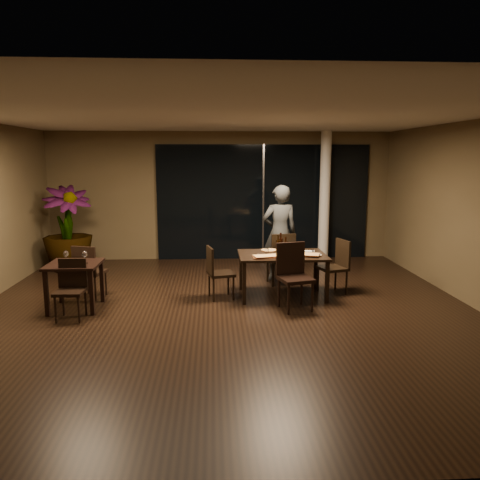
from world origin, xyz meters
name	(u,v)px	position (x,y,z in m)	size (l,w,h in m)	color
ground	(226,312)	(0.00, 0.00, 0.00)	(8.00, 8.00, 0.00)	black
wall_back	(221,196)	(0.00, 4.05, 1.50)	(8.00, 0.10, 3.00)	brown
wall_front	(243,293)	(0.00, -4.05, 1.50)	(8.00, 0.10, 3.00)	brown
ceiling	(225,114)	(0.00, 0.00, 3.02)	(8.00, 8.00, 0.04)	silver
window_panel	(263,202)	(1.00, 3.96, 1.35)	(5.00, 0.06, 2.70)	black
column	(325,197)	(2.40, 3.65, 1.50)	(0.24, 0.24, 3.00)	white
main_table	(282,258)	(1.00, 0.80, 0.68)	(1.50, 1.00, 0.75)	black
side_table	(74,271)	(-2.40, 0.30, 0.62)	(0.80, 0.80, 0.75)	black
chair_main_far	(281,256)	(1.09, 1.52, 0.56)	(0.53, 0.53, 1.01)	black
chair_main_near	(293,272)	(1.08, 0.15, 0.59)	(0.59, 0.59, 1.05)	black
chair_main_left	(216,270)	(-0.14, 0.72, 0.51)	(0.50, 0.50, 0.91)	black
chair_main_right	(337,263)	(2.01, 0.95, 0.54)	(0.55, 0.55, 0.96)	black
chair_side_far	(88,269)	(-2.33, 0.84, 0.52)	(0.54, 0.54, 0.94)	black
chair_side_near	(71,286)	(-2.33, -0.13, 0.50)	(0.42, 0.42, 0.89)	black
diner	(280,233)	(1.12, 1.96, 0.94)	(0.64, 0.42, 1.88)	#2C2F31
potted_plant	(67,228)	(-3.31, 3.02, 0.91)	(0.99, 0.99, 1.81)	#174617
pizza_board_left	(268,257)	(0.72, 0.53, 0.76)	(0.53, 0.27, 0.01)	#442616
pizza_board_right	(303,255)	(1.33, 0.65, 0.76)	(0.58, 0.29, 0.01)	#482C17
oblong_pizza_left	(268,256)	(0.72, 0.53, 0.77)	(0.46, 0.21, 0.02)	maroon
oblong_pizza_right	(303,254)	(1.33, 0.65, 0.77)	(0.54, 0.25, 0.02)	maroon
round_pizza	(269,250)	(0.81, 1.11, 0.76)	(0.28, 0.28, 0.01)	#B31B13
bottle_a	(278,244)	(0.93, 0.87, 0.92)	(0.07, 0.07, 0.33)	black
bottle_b	(286,246)	(1.05, 0.78, 0.91)	(0.07, 0.07, 0.31)	black
bottle_c	(281,243)	(0.99, 0.93, 0.93)	(0.08, 0.08, 0.35)	black
tumbler_left	(267,251)	(0.74, 0.90, 0.79)	(0.07, 0.07, 0.09)	white
tumbler_right	(296,250)	(1.27, 0.93, 0.79)	(0.07, 0.07, 0.09)	white
napkin_near	(316,255)	(1.56, 0.66, 0.76)	(0.18, 0.10, 0.01)	white
napkin_far	(309,251)	(1.51, 0.99, 0.76)	(0.18, 0.10, 0.01)	white
wine_glass_a	(66,257)	(-2.53, 0.34, 0.84)	(0.08, 0.08, 0.18)	white
wine_glass_b	(85,258)	(-2.22, 0.27, 0.84)	(0.08, 0.08, 0.19)	white
side_napkin	(75,266)	(-2.31, 0.05, 0.76)	(0.18, 0.11, 0.01)	silver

